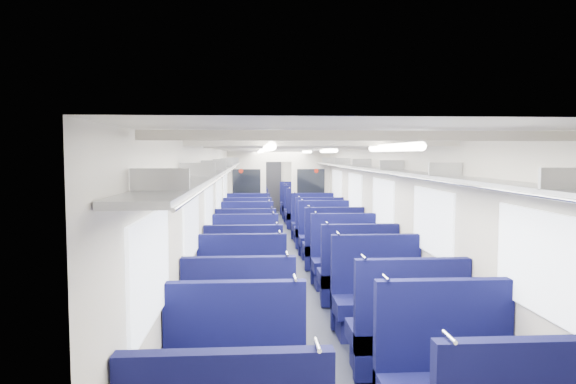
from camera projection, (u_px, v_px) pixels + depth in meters
The scene contains 37 objects.
floor at pixel (286, 256), 11.18m from camera, with size 2.80×18.00×0.01m, color black.
ceiling at pixel (286, 147), 11.01m from camera, with size 2.80×18.00×0.01m, color silver.
wall_left at pixel (220, 203), 11.00m from camera, with size 0.02×18.00×2.35m, color #BDB6A9.
dado_left at pixel (221, 241), 11.06m from camera, with size 0.03×17.90×0.70m, color #11123A.
wall_right at pixel (350, 202), 11.19m from camera, with size 0.02×18.00×2.35m, color #BDB6A9.
dado_right at pixel (349, 240), 11.24m from camera, with size 0.03×17.90×0.70m, color #11123A.
wall_far at pixel (271, 181), 20.05m from camera, with size 2.80×0.02×2.35m, color #BDB6A9.
luggage_rack_left at pixel (228, 165), 10.96m from camera, with size 0.36×17.40×0.18m.
luggage_rack_right at pixel (342, 165), 11.12m from camera, with size 0.36×17.40×0.18m.
windows at pixel (287, 192), 10.62m from camera, with size 2.78×15.60×0.75m.
ceiling_fittings at pixel (286, 150), 10.75m from camera, with size 2.70×16.06×0.11m.
end_door at pixel (271, 185), 20.00m from camera, with size 0.75×0.06×2.00m, color black.
bulkhead at pixel (279, 190), 14.15m from camera, with size 2.80×0.10×2.35m.
seat_4 at pixel (240, 334), 5.24m from camera, with size 1.11×0.62×1.24m.
seat_5 at pixel (406, 337), 5.15m from camera, with size 1.11×0.62×1.24m.
seat_6 at pixel (242, 302), 6.37m from camera, with size 1.11×0.62×1.24m.
seat_7 at pixel (378, 303), 6.32m from camera, with size 1.11×0.62×1.24m.
seat_8 at pixel (244, 280), 7.49m from camera, with size 1.11×0.62×1.24m.
seat_9 at pixel (357, 279), 7.59m from camera, with size 1.11×0.62×1.24m.
seat_10 at pixel (245, 265), 8.52m from camera, with size 1.11×0.62×1.24m.
seat_11 at pixel (345, 264), 8.61m from camera, with size 1.11×0.62×1.24m.
seat_12 at pixel (246, 252), 9.67m from camera, with size 1.11×0.62×1.24m.
seat_13 at pixel (333, 249), 9.94m from camera, with size 1.11×0.62×1.24m.
seat_14 at pixel (247, 242), 10.79m from camera, with size 1.11×0.62×1.24m.
seat_15 at pixel (325, 240), 11.06m from camera, with size 1.11×0.62×1.24m.
seat_16 at pixel (248, 232), 12.10m from camera, with size 1.11×0.62×1.24m.
seat_17 at pixel (318, 232), 12.16m from camera, with size 1.11×0.62×1.24m.
seat_18 at pixel (248, 226), 13.14m from camera, with size 1.11×0.62×1.24m.
seat_19 at pixel (313, 226), 13.21m from camera, with size 1.11×0.62×1.24m.
seat_20 at pixel (249, 216), 15.21m from camera, with size 1.11×0.62×1.24m.
seat_21 at pixel (305, 216), 15.34m from camera, with size 1.11×0.62×1.24m.
seat_22 at pixel (249, 212), 16.32m from camera, with size 1.11×0.62×1.24m.
seat_23 at pixel (301, 212), 16.49m from camera, with size 1.11×0.62×1.24m.
seat_24 at pixel (249, 208), 17.47m from camera, with size 1.11×0.62×1.24m.
seat_25 at pixel (298, 208), 17.66m from camera, with size 1.11×0.62×1.24m.
seat_26 at pixel (250, 205), 18.71m from camera, with size 1.11×0.62×1.24m.
seat_27 at pixel (296, 204), 18.81m from camera, with size 1.11×0.62×1.24m.
Camera 1 is at (-0.68, -11.03, 2.20)m, focal length 32.32 mm.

